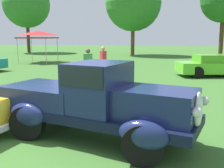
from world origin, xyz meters
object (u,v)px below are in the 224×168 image
show_car_lime (214,66)px  spectator_between_cars (103,61)px  feature_pickup_truck (96,100)px  canopy_tent_left_field (38,34)px  spectator_near_truck (88,66)px

show_car_lime → spectator_between_cars: size_ratio=2.60×
show_car_lime → spectator_between_cars: (-6.07, -1.60, 0.31)m
feature_pickup_truck → canopy_tent_left_field: 18.73m
feature_pickup_truck → spectator_between_cars: size_ratio=2.79×
spectator_near_truck → feature_pickup_truck: bearing=-73.2°
spectator_near_truck → spectator_between_cars: (0.17, 2.46, 0.00)m
canopy_tent_left_field → spectator_near_truck: bearing=-54.2°
spectator_between_cars → spectator_near_truck: bearing=-94.0°
spectator_near_truck → spectator_between_cars: 2.46m
feature_pickup_truck → canopy_tent_left_field: canopy_tent_left_field is taller
feature_pickup_truck → canopy_tent_left_field: size_ratio=1.69×
show_car_lime → spectator_near_truck: size_ratio=2.60×
spectator_between_cars → feature_pickup_truck: bearing=-78.8°
spectator_between_cars → show_car_lime: bearing=14.8°
feature_pickup_truck → spectator_near_truck: 6.58m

